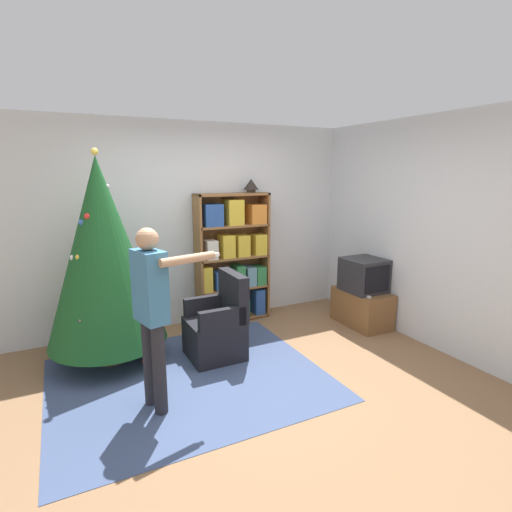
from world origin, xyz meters
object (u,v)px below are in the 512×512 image
at_px(standing_person, 152,305).
at_px(table_lamp, 251,185).
at_px(bookshelf, 234,260).
at_px(television, 364,275).
at_px(armchair, 218,328).
at_px(christmas_tree, 103,252).

distance_m(standing_person, table_lamp, 2.51).
distance_m(bookshelf, television, 1.71).
distance_m(bookshelf, armchair, 1.23).
height_order(bookshelf, armchair, bookshelf).
xyz_separation_m(christmas_tree, table_lamp, (1.93, 0.52, 0.64)).
height_order(television, standing_person, standing_person).
bearing_deg(christmas_tree, table_lamp, 15.05).
xyz_separation_m(bookshelf, table_lamp, (0.27, 0.01, 0.98)).
xyz_separation_m(armchair, standing_person, (-0.82, -0.69, 0.59)).
relative_size(bookshelf, armchair, 1.86).
relative_size(standing_person, table_lamp, 7.78).
bearing_deg(bookshelf, armchair, -122.38).
distance_m(armchair, standing_person, 1.23).
bearing_deg(table_lamp, television, -38.44).
xyz_separation_m(bookshelf, standing_person, (-1.42, -1.63, 0.08)).
relative_size(television, armchair, 0.54).
height_order(television, table_lamp, table_lamp).
height_order(christmas_tree, table_lamp, christmas_tree).
distance_m(christmas_tree, table_lamp, 2.10).
height_order(television, christmas_tree, christmas_tree).
height_order(armchair, table_lamp, table_lamp).
xyz_separation_m(television, armchair, (-2.03, -0.02, -0.35)).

